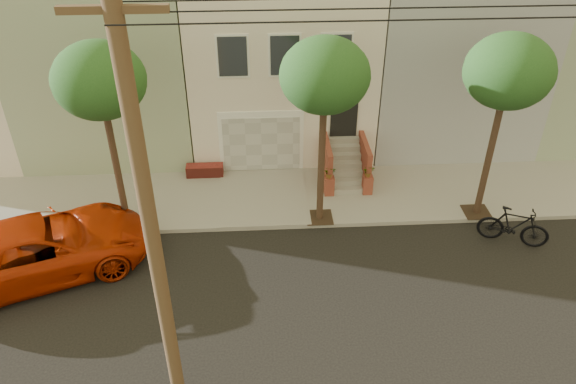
{
  "coord_description": "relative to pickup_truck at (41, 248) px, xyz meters",
  "views": [
    {
      "loc": [
        -0.97,
        -11.34,
        11.38
      ],
      "look_at": [
        -0.13,
        3.0,
        1.84
      ],
      "focal_mm": 34.48,
      "sensor_mm": 36.0,
      "label": 1
    }
  ],
  "objects": [
    {
      "name": "sidewalk",
      "position": [
        7.59,
        3.48,
        -0.8
      ],
      "size": [
        40.0,
        3.7,
        0.15
      ],
      "primitive_type": "cube",
      "color": "gray",
      "rests_on": "ground"
    },
    {
      "name": "tree_right",
      "position": [
        14.09,
        2.03,
        4.38
      ],
      "size": [
        2.7,
        2.57,
        6.3
      ],
      "color": "#2D2116",
      "rests_on": "sidewalk"
    },
    {
      "name": "pickup_truck",
      "position": [
        0.0,
        0.0,
        0.0
      ],
      "size": [
        6.96,
        5.02,
        1.76
      ],
      "primitive_type": "imported",
      "rotation": [
        0.0,
        0.0,
        1.94
      ],
      "color": "#AB2604",
      "rests_on": "ground"
    },
    {
      "name": "tree_left",
      "position": [
        2.09,
        2.03,
        4.38
      ],
      "size": [
        2.7,
        2.57,
        6.3
      ],
      "color": "#2D2116",
      "rests_on": "sidewalk"
    },
    {
      "name": "ground",
      "position": [
        7.59,
        -1.87,
        -0.88
      ],
      "size": [
        90.0,
        90.0,
        0.0
      ],
      "primitive_type": "plane",
      "color": "black",
      "rests_on": "ground"
    },
    {
      "name": "house_row",
      "position": [
        7.59,
        9.32,
        2.77
      ],
      "size": [
        33.1,
        11.7,
        7.0
      ],
      "color": "beige",
      "rests_on": "sidewalk"
    },
    {
      "name": "motorcycle",
      "position": [
        14.68,
        0.5,
        -0.21
      ],
      "size": [
        2.28,
        1.43,
        1.33
      ],
      "primitive_type": "imported",
      "rotation": [
        0.0,
        0.0,
        1.17
      ],
      "color": "black",
      "rests_on": "ground"
    },
    {
      "name": "tree_mid",
      "position": [
        8.59,
        2.03,
        4.38
      ],
      "size": [
        2.7,
        2.57,
        6.3
      ],
      "color": "#2D2116",
      "rests_on": "sidewalk"
    }
  ]
}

